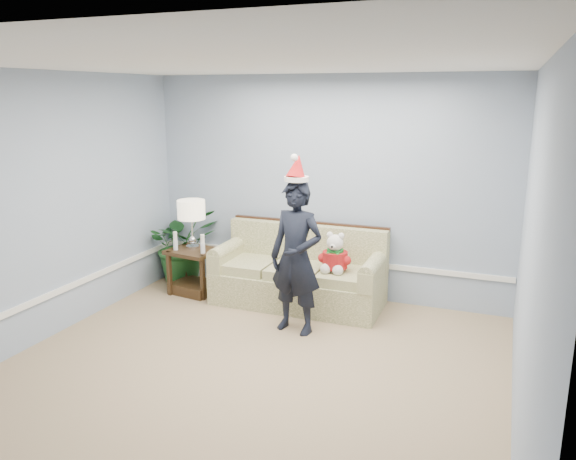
# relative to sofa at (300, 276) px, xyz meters

# --- Properties ---
(room_shell) EXTENTS (4.54, 5.04, 2.74)m
(room_shell) POSITION_rel_sofa_xyz_m (0.17, -2.08, 1.02)
(room_shell) COLOR tan
(room_shell) RESTS_ON ground
(wainscot_trim) EXTENTS (4.49, 4.99, 0.06)m
(wainscot_trim) POSITION_rel_sofa_xyz_m (-1.00, -0.90, 0.12)
(wainscot_trim) COLOR white
(wainscot_trim) RESTS_ON room_shell
(sofa) EXTENTS (2.01, 0.87, 0.94)m
(sofa) POSITION_rel_sofa_xyz_m (0.00, 0.00, 0.00)
(sofa) COLOR #59632F
(sofa) RESTS_ON room_shell
(side_table) EXTENTS (0.65, 0.57, 0.57)m
(side_table) POSITION_rel_sofa_xyz_m (-1.36, -0.18, -0.11)
(side_table) COLOR #3A2615
(side_table) RESTS_ON room_shell
(table_lamp) EXTENTS (0.35, 0.35, 0.62)m
(table_lamp) POSITION_rel_sofa_xyz_m (-1.40, -0.12, 0.71)
(table_lamp) COLOR silver
(table_lamp) RESTS_ON side_table
(candle_pair) EXTENTS (0.45, 0.06, 0.23)m
(candle_pair) POSITION_rel_sofa_xyz_m (-1.36, -0.27, 0.34)
(candle_pair) COLOR silver
(candle_pair) RESTS_ON side_table
(houseplant) EXTENTS (1.20, 1.20, 1.01)m
(houseplant) POSITION_rel_sofa_xyz_m (-1.74, 0.20, 0.17)
(houseplant) COLOR #1D5321
(houseplant) RESTS_ON room_shell
(man) EXTENTS (0.65, 0.48, 1.62)m
(man) POSITION_rel_sofa_xyz_m (0.26, -0.79, 0.48)
(man) COLOR black
(man) RESTS_ON room_shell
(santa_hat) EXTENTS (0.29, 0.31, 0.29)m
(santa_hat) POSITION_rel_sofa_xyz_m (0.26, -0.78, 1.40)
(santa_hat) COLOR white
(santa_hat) RESTS_ON man
(teddy_bear) EXTENTS (0.29, 0.33, 0.47)m
(teddy_bear) POSITION_rel_sofa_xyz_m (0.48, -0.15, 0.33)
(teddy_bear) COLOR white
(teddy_bear) RESTS_ON sofa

